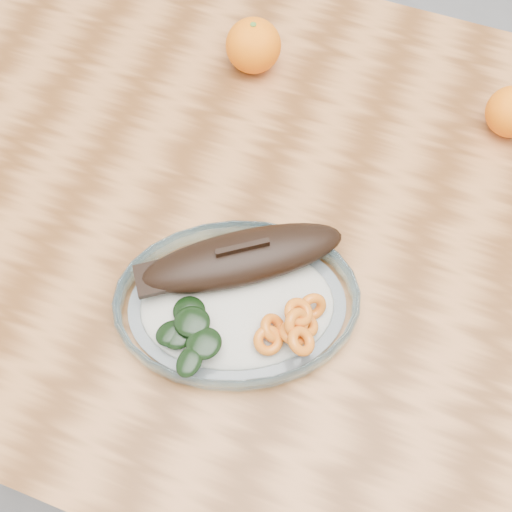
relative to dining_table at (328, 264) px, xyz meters
name	(u,v)px	position (x,y,z in m)	size (l,w,h in m)	color
ground	(299,395)	(0.00, 0.00, -0.65)	(3.00, 3.00, 0.00)	slate
dining_table	(328,264)	(0.00, 0.00, 0.00)	(1.20, 0.80, 0.75)	brown
plated_meal	(237,300)	(-0.07, -0.14, 0.12)	(0.64, 0.64, 0.08)	white
orange_left	(253,46)	(-0.18, 0.21, 0.14)	(0.08, 0.08, 0.08)	orange
orange_right	(512,112)	(0.16, 0.22, 0.13)	(0.07, 0.07, 0.07)	orange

